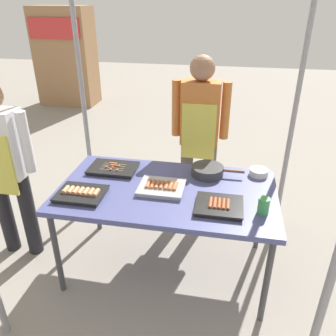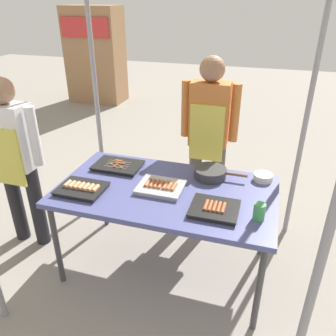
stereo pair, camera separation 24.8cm
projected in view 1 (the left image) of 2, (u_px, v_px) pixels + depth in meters
The scene contains 12 objects.
ground_plane at pixel (167, 266), 2.85m from camera, with size 18.00×18.00×0.00m, color gray.
stall_table at pixel (167, 195), 2.53m from camera, with size 1.60×0.90×0.75m.
tray_grilled_sausages at pixel (219, 206), 2.28m from camera, with size 0.32×0.28×0.05m.
tray_meat_skewers at pixel (113, 168), 2.77m from camera, with size 0.39×0.26×0.04m.
tray_pork_links at pixel (81, 193), 2.42m from camera, with size 0.34×0.27×0.05m.
tray_spring_rolls at pixel (162, 187), 2.49m from camera, with size 0.33×0.28×0.05m.
cooking_wok at pixel (208, 170), 2.69m from camera, with size 0.41×0.25×0.07m.
condiment_bowl at pixel (259, 172), 2.69m from camera, with size 0.15×0.15×0.05m, color silver.
drink_cup_near_edge at pixel (264, 206), 2.21m from camera, with size 0.08×0.08×0.11m, color #3F994C.
vendor_woman at pixel (200, 128), 3.11m from camera, with size 0.52×0.23×1.59m.
customer_nearby at pixel (4, 161), 2.64m from camera, with size 0.52×0.22×1.49m.
neighbor_stall_left at pixel (66, 57), 6.70m from camera, with size 1.10×0.66×1.84m.
Camera 1 is at (0.41, -2.12, 2.03)m, focal length 36.39 mm.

